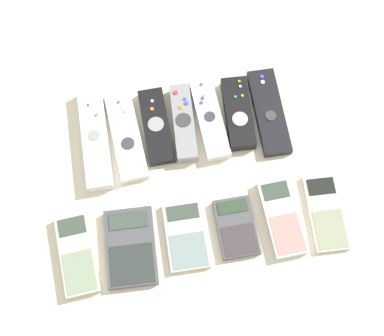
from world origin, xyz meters
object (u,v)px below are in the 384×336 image
object	(u,v)px
remote_6	(269,112)
calculator_2	(186,236)
remote_3	(183,123)
remote_4	(209,118)
calculator_1	(131,247)
calculator_0	(77,254)
calculator_3	(236,227)
calculator_5	(326,212)
remote_2	(156,126)
remote_0	(95,138)
remote_1	(126,135)
remote_5	(238,113)
calculator_4	(282,217)

from	to	relation	value
remote_6	calculator_2	size ratio (longest dim) A/B	1.45
remote_3	remote_4	size ratio (longest dim) A/B	0.91
calculator_1	calculator_0	bearing A→B (deg)	-179.42
calculator_3	calculator_5	world-z (taller)	calculator_3
remote_2	calculator_5	size ratio (longest dim) A/B	1.06
remote_3	calculator_5	bearing A→B (deg)	-40.76
remote_0	remote_2	world-z (taller)	remote_0
remote_1	remote_3	size ratio (longest dim) A/B	1.20
remote_3	calculator_5	world-z (taller)	remote_3
remote_0	calculator_3	size ratio (longest dim) A/B	1.90
calculator_0	calculator_2	xyz separation A→B (m)	(0.20, 0.00, -0.00)
remote_2	calculator_2	size ratio (longest dim) A/B	1.24
remote_3	calculator_5	distance (m)	0.33
remote_2	remote_6	distance (m)	0.23
remote_6	calculator_0	bearing A→B (deg)	-150.38
remote_5	calculator_4	bearing A→B (deg)	-77.01
remote_1	calculator_2	size ratio (longest dim) A/B	1.51
remote_3	calculator_3	bearing A→B (deg)	-71.44
calculator_5	remote_2	bearing A→B (deg)	144.70
remote_2	calculator_1	size ratio (longest dim) A/B	1.08
calculator_3	calculator_4	world-z (taller)	calculator_4
remote_1	remote_5	bearing A→B (deg)	-1.75
remote_2	remote_4	world-z (taller)	remote_4
remote_0	calculator_2	size ratio (longest dim) A/B	1.64
calculator_2	calculator_3	bearing A→B (deg)	0.72
calculator_1	calculator_2	distance (m)	0.10
remote_3	remote_6	size ratio (longest dim) A/B	0.87
remote_1	remote_5	size ratio (longest dim) A/B	1.26
remote_2	calculator_4	distance (m)	0.30
calculator_1	calculator_2	xyz separation A→B (m)	(0.10, 0.00, -0.00)
remote_4	calculator_0	bearing A→B (deg)	-143.94
remote_5	remote_6	xyz separation A→B (m)	(0.06, -0.01, -0.00)
calculator_0	calculator_1	distance (m)	0.10
calculator_5	calculator_1	bearing A→B (deg)	-176.24
remote_1	calculator_4	bearing A→B (deg)	-42.96
calculator_0	calculator_4	bearing A→B (deg)	-3.07
remote_0	remote_6	bearing A→B (deg)	0.22
remote_2	calculator_1	xyz separation A→B (m)	(-0.08, -0.23, -0.00)
remote_6	remote_0	bearing A→B (deg)	-179.01
remote_0	remote_2	size ratio (longest dim) A/B	1.33
remote_0	calculator_3	xyz separation A→B (m)	(0.24, -0.22, -0.01)
calculator_0	remote_6	bearing A→B (deg)	25.00
remote_2	calculator_1	world-z (taller)	remote_2
remote_4	remote_3	bearing A→B (deg)	179.77
remote_1	remote_3	bearing A→B (deg)	-0.85
remote_2	remote_4	size ratio (longest dim) A/B	0.90
calculator_5	remote_4	bearing A→B (deg)	131.60
remote_4	remote_6	world-z (taller)	remote_4
remote_3	calculator_1	size ratio (longest dim) A/B	1.10
remote_6	calculator_3	distance (m)	0.25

